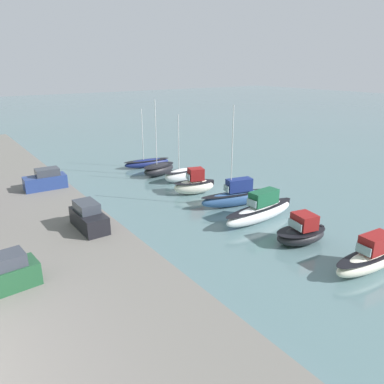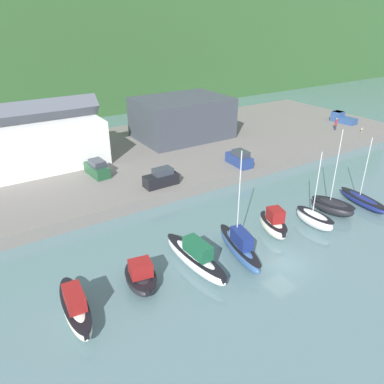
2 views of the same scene
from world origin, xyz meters
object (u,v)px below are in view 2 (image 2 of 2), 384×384
parked_car_1 (161,178)px  person_on_quay (336,124)px  moored_boat_2 (195,258)px  parked_car_0 (239,159)px  moored_boat_5 (314,219)px  moored_boat_7 (362,200)px  moored_boat_1 (141,277)px  parked_car_2 (97,169)px  pickup_truck_0 (342,118)px  dog_on_quay (362,129)px  moored_boat_3 (239,247)px  moored_boat_0 (75,307)px  moored_boat_6 (333,206)px  moored_boat_4 (273,224)px

parked_car_1 → person_on_quay: parked_car_1 is taller
moored_boat_2 → parked_car_0: parked_car_0 is taller
moored_boat_5 → moored_boat_7: moored_boat_5 is taller
moored_boat_1 → parked_car_2: size_ratio=1.12×
moored_boat_1 → pickup_truck_0: 56.88m
parked_car_2 → parked_car_0: bearing=-26.7°
moored_boat_2 → person_on_quay: person_on_quay is taller
parked_car_2 → moored_boat_5: bearing=-60.5°
moored_boat_2 → moored_boat_7: bearing=-4.6°
parked_car_1 → pickup_truck_0: size_ratio=0.87×
moored_boat_5 → dog_on_quay: size_ratio=9.36×
moored_boat_7 → parked_car_2: moored_boat_7 is taller
moored_boat_3 → moored_boat_7: bearing=13.2°
moored_boat_2 → pickup_truck_0: bearing=21.0°
moored_boat_3 → pickup_truck_0: moored_boat_3 is taller
moored_boat_5 → parked_car_2: 27.37m
moored_boat_0 → person_on_quay: bearing=23.7°
moored_boat_6 → pickup_truck_0: bearing=21.0°
moored_boat_2 → moored_boat_3: (4.31, -0.80, -0.01)m
pickup_truck_0 → person_on_quay: person_on_quay is taller
moored_boat_0 → moored_boat_7: size_ratio=0.86×
moored_boat_6 → pickup_truck_0: 36.25m
moored_boat_7 → parked_car_1: 23.97m
moored_boat_3 → dog_on_quay: size_ratio=11.57×
moored_boat_0 → dog_on_quay: 58.20m
moored_boat_7 → person_on_quay: size_ratio=3.81×
moored_boat_7 → moored_boat_2: bearing=-173.6°
moored_boat_6 → moored_boat_7: 4.61m
moored_boat_6 → parked_car_1: moored_boat_6 is taller
parked_car_1 → dog_on_quay: size_ratio=4.78×
moored_boat_4 → parked_car_2: 23.86m
parked_car_1 → parked_car_2: size_ratio=0.97×
pickup_truck_0 → moored_boat_3: bearing=-157.5°
moored_boat_7 → pickup_truck_0: bearing=49.6°
moored_boat_3 → moored_boat_6: 14.21m
moored_boat_5 → dog_on_quay: bearing=27.4°
moored_boat_6 → moored_boat_5: bearing=177.0°
moored_boat_2 → moored_boat_7: (23.05, -0.64, -0.45)m
parked_car_0 → person_on_quay: 25.78m
parked_car_1 → person_on_quay: bearing=-84.4°
pickup_truck_0 → moored_boat_4: bearing=-155.7°
person_on_quay → moored_boat_6: bearing=-142.2°
moored_boat_2 → parked_car_0: 22.36m
person_on_quay → dog_on_quay: (3.05, -3.29, -0.64)m
moored_boat_0 → pickup_truck_0: pickup_truck_0 is taller
moored_boat_7 → parked_car_2: size_ratio=1.88×
parked_car_0 → parked_car_2: bearing=160.8°
moored_boat_2 → moored_boat_1: bearing=172.1°
moored_boat_2 → moored_boat_3: size_ratio=0.84×
parked_car_2 → dog_on_quay: 46.80m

